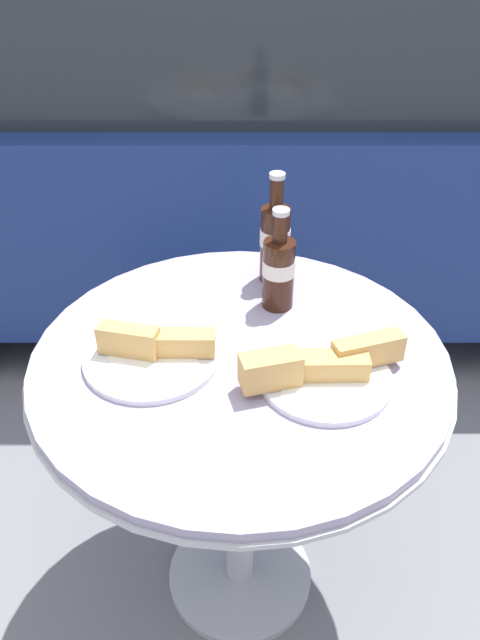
{
  "coord_description": "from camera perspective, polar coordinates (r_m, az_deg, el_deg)",
  "views": [
    {
      "loc": [
        0.0,
        -0.89,
        1.43
      ],
      "look_at": [
        0.0,
        0.04,
        0.76
      ],
      "focal_mm": 35.0,
      "sensor_mm": 36.0,
      "label": 1
    }
  ],
  "objects": [
    {
      "name": "parked_car",
      "position": [
        2.62,
        1.1,
        18.09
      ],
      "size": [
        3.96,
        1.75,
        1.37
      ],
      "color": "navy",
      "rests_on": "ground_plane"
    },
    {
      "name": "cola_bottle_left",
      "position": [
        1.23,
        3.58,
        4.61
      ],
      "size": [
        0.07,
        0.07,
        0.21
      ],
      "color": "#33190F",
      "rests_on": "bistro_table"
    },
    {
      "name": "lunch_plate_near",
      "position": [
        1.09,
        7.51,
        -4.52
      ],
      "size": [
        0.3,
        0.23,
        0.07
      ],
      "color": "white",
      "rests_on": "bistro_table"
    },
    {
      "name": "cola_bottle_right",
      "position": [
        1.32,
        3.26,
        7.33
      ],
      "size": [
        0.06,
        0.06,
        0.24
      ],
      "color": "#33190F",
      "rests_on": "bistro_table"
    },
    {
      "name": "lunch_plate_far",
      "position": [
        1.14,
        -8.04,
        -2.83
      ],
      "size": [
        0.25,
        0.25,
        0.07
      ],
      "color": "white",
      "rests_on": "bistro_table"
    },
    {
      "name": "ground_plane",
      "position": [
        1.69,
        -0.01,
        -22.37
      ],
      "size": [
        30.0,
        30.0,
        0.0
      ],
      "primitive_type": "plane",
      "color": "slate"
    },
    {
      "name": "bistro_table",
      "position": [
        1.23,
        -0.01,
        -7.93
      ],
      "size": [
        0.78,
        0.78,
        0.71
      ],
      "color": "#B7B7BC",
      "rests_on": "ground_plane"
    }
  ]
}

